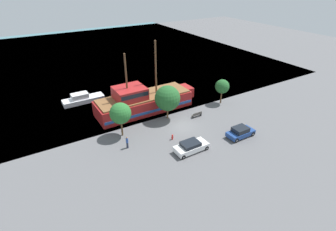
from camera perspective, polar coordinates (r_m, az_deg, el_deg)
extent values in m
plane|color=#5B5B5E|center=(39.41, 3.08, -2.27)|extent=(160.00, 160.00, 0.00)
plane|color=teal|center=(77.00, -15.95, 12.45)|extent=(80.00, 80.00, 0.00)
cube|color=#A31E1E|center=(43.52, -5.25, 2.65)|extent=(15.76, 5.16, 2.44)
cube|color=#234C93|center=(43.68, -5.23, 2.22)|extent=(15.44, 5.24, 0.45)
cube|color=#A31E1E|center=(47.28, 3.99, 5.41)|extent=(1.40, 2.84, 1.71)
cube|color=brown|center=(42.94, -5.33, 4.27)|extent=(15.13, 4.75, 0.25)
cube|color=#A31E1E|center=(41.64, -8.31, 4.86)|extent=(4.73, 4.13, 1.86)
cube|color=black|center=(41.53, -8.34, 5.21)|extent=(4.49, 4.19, 0.67)
cylinder|color=#4C331E|center=(42.33, -2.69, 10.41)|extent=(0.28, 0.28, 8.57)
cylinder|color=#4C331E|center=(40.49, -9.10, 8.24)|extent=(0.28, 0.28, 7.28)
cube|color=silver|center=(48.82, -17.90, 3.27)|extent=(7.09, 2.20, 0.81)
cube|color=silver|center=(48.38, -18.66, 4.05)|extent=(2.84, 1.72, 0.92)
cube|color=black|center=(48.54, -17.69, 4.29)|extent=(0.12, 1.54, 0.74)
cube|color=white|center=(33.97, 5.07, -6.89)|extent=(4.47, 1.94, 0.68)
cube|color=black|center=(33.57, 4.92, -6.16)|extent=(2.33, 1.74, 0.47)
cylinder|color=black|center=(34.51, 8.37, -7.02)|extent=(0.60, 0.22, 0.60)
cylinder|color=gray|center=(34.51, 8.37, -7.02)|extent=(0.23, 0.25, 0.23)
cylinder|color=black|center=(35.61, 6.61, -5.63)|extent=(0.60, 0.22, 0.60)
cylinder|color=gray|center=(35.61, 6.61, -5.63)|extent=(0.23, 0.25, 0.23)
cylinder|color=black|center=(32.70, 3.34, -9.02)|extent=(0.60, 0.22, 0.60)
cylinder|color=gray|center=(32.70, 3.34, -9.02)|extent=(0.23, 0.25, 0.23)
cylinder|color=black|center=(33.86, 1.66, -7.46)|extent=(0.60, 0.22, 0.60)
cylinder|color=gray|center=(33.86, 1.66, -7.46)|extent=(0.23, 0.25, 0.23)
cube|color=navy|center=(38.02, 15.50, -3.70)|extent=(4.01, 1.84, 0.60)
cube|color=black|center=(37.62, 15.49, -2.95)|extent=(2.09, 1.66, 0.64)
cylinder|color=black|center=(38.70, 17.92, -3.85)|extent=(0.68, 0.22, 0.68)
cylinder|color=gray|center=(38.70, 17.92, -3.85)|extent=(0.26, 0.25, 0.26)
cylinder|color=black|center=(39.59, 16.18, -2.77)|extent=(0.68, 0.22, 0.68)
cylinder|color=gray|center=(39.59, 16.18, -2.77)|extent=(0.26, 0.25, 0.26)
cylinder|color=black|center=(36.69, 14.68, -5.26)|extent=(0.68, 0.22, 0.68)
cylinder|color=gray|center=(36.69, 14.68, -5.26)|extent=(0.26, 0.25, 0.26)
cylinder|color=black|center=(37.64, 12.93, -4.08)|extent=(0.68, 0.22, 0.68)
cylinder|color=gray|center=(37.64, 12.93, -4.08)|extent=(0.26, 0.25, 0.26)
cylinder|color=red|center=(36.18, 0.96, -4.83)|extent=(0.22, 0.22, 0.56)
sphere|color=red|center=(35.99, 0.96, -4.35)|extent=(0.25, 0.25, 0.25)
cylinder|color=red|center=(36.10, 0.74, -4.86)|extent=(0.10, 0.09, 0.09)
cylinder|color=red|center=(36.24, 1.18, -4.72)|extent=(0.10, 0.09, 0.09)
cube|color=#4C4742|center=(41.83, 6.26, 0.23)|extent=(1.72, 0.45, 0.05)
cube|color=#4C4742|center=(41.59, 6.43, 0.39)|extent=(1.72, 0.06, 0.40)
cube|color=#2D2D2D|center=(41.51, 5.35, -0.32)|extent=(0.12, 0.36, 0.40)
cube|color=#2D2D2D|center=(42.38, 7.11, 0.23)|extent=(0.12, 0.36, 0.40)
cylinder|color=#232838|center=(34.88, -8.83, -6.39)|extent=(0.27, 0.27, 0.83)
cylinder|color=#2D4C93|center=(34.47, -8.92, -5.39)|extent=(0.32, 0.32, 0.64)
sphere|color=#8C664C|center=(34.23, -8.97, -4.80)|extent=(0.22, 0.22, 0.22)
cylinder|color=brown|center=(37.18, -10.00, -2.76)|extent=(0.24, 0.24, 2.25)
sphere|color=#286B2D|center=(36.01, -10.32, 0.47)|extent=(2.96, 2.96, 2.96)
cylinder|color=brown|center=(40.96, -0.12, 0.52)|extent=(0.24, 0.24, 1.82)
sphere|color=#235B28|center=(39.80, -0.12, 3.78)|extent=(3.92, 3.92, 3.92)
cylinder|color=brown|center=(46.76, 11.47, 3.87)|extent=(0.24, 0.24, 2.10)
sphere|color=#235B28|center=(45.95, 11.72, 6.22)|extent=(2.41, 2.41, 2.41)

